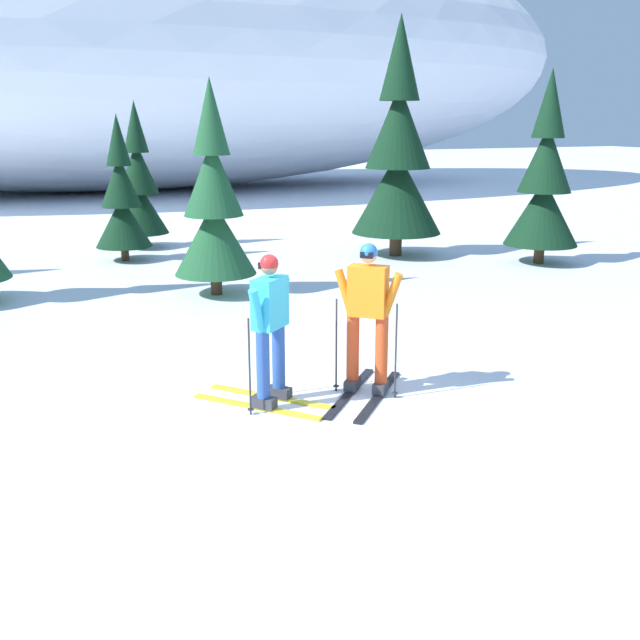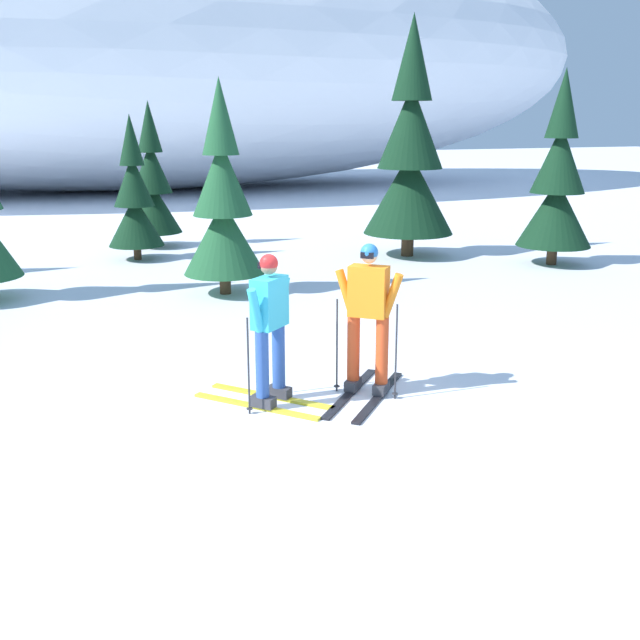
% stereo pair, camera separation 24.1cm
% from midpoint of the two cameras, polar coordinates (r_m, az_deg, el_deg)
% --- Properties ---
extents(ground_plane, '(120.00, 120.00, 0.00)m').
position_cam_midpoint_polar(ground_plane, '(8.52, 1.24, -6.88)').
color(ground_plane, white).
extents(skier_orange_jacket, '(1.49, 1.60, 1.80)m').
position_cam_midpoint_polar(skier_orange_jacket, '(8.77, 4.42, 0.29)').
color(skier_orange_jacket, black).
rests_on(skier_orange_jacket, ground).
extents(skier_cyan_jacket, '(1.42, 1.53, 1.74)m').
position_cam_midpoint_polar(skier_cyan_jacket, '(8.44, -3.02, -0.50)').
color(skier_cyan_jacket, gold).
rests_on(skier_cyan_jacket, ground).
extents(pine_tree_center_left, '(1.26, 1.26, 3.26)m').
position_cam_midpoint_polar(pine_tree_center_left, '(17.75, -13.45, 8.79)').
color(pine_tree_center_left, '#47301E').
rests_on(pine_tree_center_left, ground).
extents(pine_tree_center, '(1.38, 1.38, 3.57)m').
position_cam_midpoint_polar(pine_tree_center, '(19.48, -12.18, 9.78)').
color(pine_tree_center, '#47301E').
rests_on(pine_tree_center, ground).
extents(pine_tree_center_right, '(1.49, 1.49, 3.87)m').
position_cam_midpoint_polar(pine_tree_center_right, '(13.89, -6.85, 8.50)').
color(pine_tree_center_right, '#47301E').
rests_on(pine_tree_center_right, ground).
extents(pine_tree_right, '(2.08, 2.08, 5.40)m').
position_cam_midpoint_polar(pine_tree_right, '(17.81, 7.20, 11.99)').
color(pine_tree_right, '#47301E').
rests_on(pine_tree_right, ground).
extents(pine_tree_far_right, '(1.62, 1.62, 4.19)m').
position_cam_midpoint_polar(pine_tree_far_right, '(17.46, 17.85, 9.68)').
color(pine_tree_far_right, '#47301E').
rests_on(pine_tree_far_right, ground).
extents(snow_ridge_background, '(43.76, 18.96, 12.12)m').
position_cam_midpoint_polar(snow_ridge_background, '(35.75, -13.99, 19.29)').
color(snow_ridge_background, white).
rests_on(snow_ridge_background, ground).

